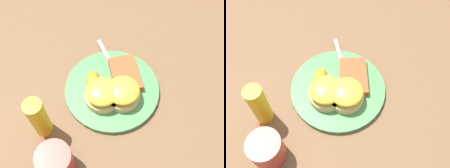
{
  "view_description": "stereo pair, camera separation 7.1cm",
  "coord_description": "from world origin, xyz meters",
  "views": [
    {
      "loc": [
        -0.31,
        0.21,
        0.64
      ],
      "look_at": [
        0.0,
        0.0,
        0.03
      ],
      "focal_mm": 42.0,
      "sensor_mm": 36.0,
      "label": 1
    },
    {
      "loc": [
        -0.34,
        0.14,
        0.64
      ],
      "look_at": [
        0.0,
        0.0,
        0.03
      ],
      "focal_mm": 42.0,
      "sensor_mm": 36.0,
      "label": 2
    }
  ],
  "objects": [
    {
      "name": "sandwich_benedict_right",
      "position": [
        -0.04,
        -0.01,
        0.04
      ],
      "size": [
        0.1,
        0.1,
        0.05
      ],
      "color": "tan",
      "rests_on": "plate"
    },
    {
      "name": "plate",
      "position": [
        0.0,
        0.0,
        0.01
      ],
      "size": [
        0.26,
        0.26,
        0.01
      ],
      "primitive_type": "cylinder",
      "color": "#47844C",
      "rests_on": "ground_plane"
    },
    {
      "name": "sandwich_benedict_left",
      "position": [
        -0.01,
        0.04,
        0.04
      ],
      "size": [
        0.1,
        0.1,
        0.05
      ],
      "color": "tan",
      "rests_on": "plate"
    },
    {
      "name": "ground_plane",
      "position": [
        0.0,
        0.0,
        0.0
      ],
      "size": [
        1.1,
        1.1,
        0.0
      ],
      "primitive_type": "plane",
      "color": "brown"
    },
    {
      "name": "condiment_bottle",
      "position": [
        0.0,
        0.21,
        0.07
      ],
      "size": [
        0.04,
        0.04,
        0.13
      ],
      "primitive_type": "cylinder",
      "color": "gold",
      "rests_on": "ground_plane"
    },
    {
      "name": "hashbrown_patty",
      "position": [
        0.01,
        -0.05,
        0.02
      ],
      "size": [
        0.14,
        0.11,
        0.02
      ],
      "primitive_type": "cube",
      "rotation": [
        0.0,
        0.0,
        -0.38
      ],
      "color": "#A34D28",
      "rests_on": "plate"
    },
    {
      "name": "fork",
      "position": [
        0.04,
        -0.04,
        0.02
      ],
      "size": [
        0.22,
        0.06,
        0.0
      ],
      "color": "silver",
      "rests_on": "plate"
    },
    {
      "name": "cup",
      "position": [
        -0.1,
        0.22,
        0.04
      ],
      "size": [
        0.11,
        0.08,
        0.08
      ],
      "color": "#B23D33",
      "rests_on": "ground_plane"
    },
    {
      "name": "orange_wedge",
      "position": [
        0.04,
        0.04,
        0.04
      ],
      "size": [
        0.07,
        0.06,
        0.04
      ],
      "primitive_type": "ellipsoid",
      "rotation": [
        0.0,
        0.0,
        5.64
      ],
      "color": "orange",
      "rests_on": "plate"
    }
  ]
}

